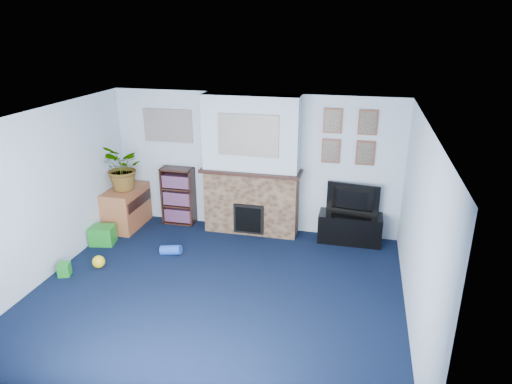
% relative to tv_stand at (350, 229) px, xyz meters
% --- Properties ---
extents(floor, '(5.00, 4.50, 0.01)m').
position_rel_tv_stand_xyz_m(floor, '(-1.70, -2.03, -0.23)').
color(floor, black).
rests_on(floor, ground).
extents(ceiling, '(5.00, 4.50, 0.01)m').
position_rel_tv_stand_xyz_m(ceiling, '(-1.70, -2.03, 2.17)').
color(ceiling, white).
rests_on(ceiling, wall_back).
extents(wall_back, '(5.00, 0.04, 2.40)m').
position_rel_tv_stand_xyz_m(wall_back, '(-1.70, 0.22, 0.97)').
color(wall_back, silver).
rests_on(wall_back, ground).
extents(wall_front, '(5.00, 0.04, 2.40)m').
position_rel_tv_stand_xyz_m(wall_front, '(-1.70, -4.28, 0.97)').
color(wall_front, silver).
rests_on(wall_front, ground).
extents(wall_left, '(0.04, 4.50, 2.40)m').
position_rel_tv_stand_xyz_m(wall_left, '(-4.20, -2.03, 0.97)').
color(wall_left, silver).
rests_on(wall_left, ground).
extents(wall_right, '(0.04, 4.50, 2.40)m').
position_rel_tv_stand_xyz_m(wall_right, '(0.80, -2.03, 0.97)').
color(wall_right, silver).
rests_on(wall_right, ground).
extents(chimney_breast, '(1.72, 0.50, 2.40)m').
position_rel_tv_stand_xyz_m(chimney_breast, '(-1.70, 0.02, 0.96)').
color(chimney_breast, brown).
rests_on(chimney_breast, ground).
extents(collage_main, '(1.00, 0.03, 0.68)m').
position_rel_tv_stand_xyz_m(collage_main, '(-1.70, -0.19, 1.55)').
color(collage_main, gray).
rests_on(collage_main, chimney_breast).
extents(collage_left, '(0.90, 0.03, 0.58)m').
position_rel_tv_stand_xyz_m(collage_left, '(-3.25, 0.21, 1.55)').
color(collage_left, gray).
rests_on(collage_left, wall_back).
extents(portrait_tl, '(0.30, 0.03, 0.40)m').
position_rel_tv_stand_xyz_m(portrait_tl, '(-0.40, 0.20, 1.77)').
color(portrait_tl, brown).
rests_on(portrait_tl, wall_back).
extents(portrait_tr, '(0.30, 0.03, 0.40)m').
position_rel_tv_stand_xyz_m(portrait_tr, '(0.15, 0.20, 1.77)').
color(portrait_tr, brown).
rests_on(portrait_tr, wall_back).
extents(portrait_bl, '(0.30, 0.03, 0.40)m').
position_rel_tv_stand_xyz_m(portrait_bl, '(-0.40, 0.20, 1.27)').
color(portrait_bl, brown).
rests_on(portrait_bl, wall_back).
extents(portrait_br, '(0.30, 0.03, 0.40)m').
position_rel_tv_stand_xyz_m(portrait_br, '(0.15, 0.20, 1.27)').
color(portrait_br, brown).
rests_on(portrait_br, wall_back).
extents(tv_stand, '(1.04, 0.44, 0.49)m').
position_rel_tv_stand_xyz_m(tv_stand, '(0.00, 0.00, 0.00)').
color(tv_stand, black).
rests_on(tv_stand, ground).
extents(television, '(0.88, 0.23, 0.50)m').
position_rel_tv_stand_xyz_m(television, '(-0.00, 0.02, 0.52)').
color(television, black).
rests_on(television, tv_stand).
extents(bookshelf, '(0.58, 0.28, 1.05)m').
position_rel_tv_stand_xyz_m(bookshelf, '(-3.08, 0.08, 0.28)').
color(bookshelf, black).
rests_on(bookshelf, ground).
extents(sideboard, '(0.51, 0.92, 0.72)m').
position_rel_tv_stand_xyz_m(sideboard, '(-3.94, -0.28, 0.12)').
color(sideboard, '#9F5633').
rests_on(sideboard, ground).
extents(potted_plant, '(0.96, 0.94, 0.81)m').
position_rel_tv_stand_xyz_m(potted_plant, '(-3.89, -0.33, 0.90)').
color(potted_plant, '#26661E').
rests_on(potted_plant, sideboard).
extents(mantel_clock, '(0.09, 0.05, 0.13)m').
position_rel_tv_stand_xyz_m(mantel_clock, '(-1.76, -0.03, 1.00)').
color(mantel_clock, gold).
rests_on(mantel_clock, chimney_breast).
extents(mantel_candle, '(0.05, 0.05, 0.17)m').
position_rel_tv_stand_xyz_m(mantel_candle, '(-1.44, -0.03, 1.01)').
color(mantel_candle, '#B2BFC6').
rests_on(mantel_candle, chimney_breast).
extents(mantel_teddy, '(0.14, 0.14, 0.14)m').
position_rel_tv_stand_xyz_m(mantel_teddy, '(-2.24, -0.03, 0.99)').
color(mantel_teddy, gray).
rests_on(mantel_teddy, chimney_breast).
extents(mantel_can, '(0.07, 0.07, 0.13)m').
position_rel_tv_stand_xyz_m(mantel_can, '(-1.06, -0.03, 0.99)').
color(mantel_can, '#198C26').
rests_on(mantel_can, chimney_breast).
extents(green_crate, '(0.43, 0.37, 0.31)m').
position_rel_tv_stand_xyz_m(green_crate, '(-4.00, -1.03, -0.09)').
color(green_crate, '#198C26').
rests_on(green_crate, ground).
extents(toy_ball, '(0.19, 0.19, 0.19)m').
position_rel_tv_stand_xyz_m(toy_ball, '(-3.64, -1.77, -0.14)').
color(toy_ball, yellow).
rests_on(toy_ball, ground).
extents(toy_block, '(0.21, 0.21, 0.20)m').
position_rel_tv_stand_xyz_m(toy_block, '(-4.00, -2.09, -0.12)').
color(toy_block, '#198C26').
rests_on(toy_block, ground).
extents(toy_tube, '(0.35, 0.16, 0.20)m').
position_rel_tv_stand_xyz_m(toy_tube, '(-2.75, -1.12, -0.16)').
color(toy_tube, blue).
rests_on(toy_tube, ground).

